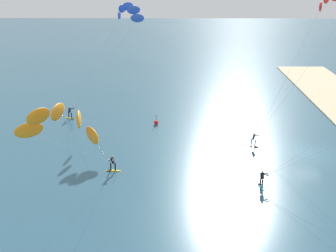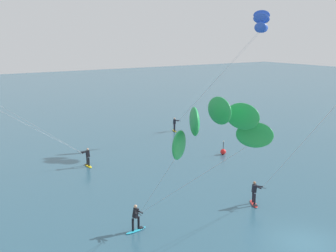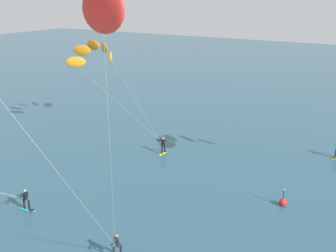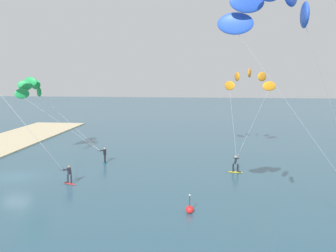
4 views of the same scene
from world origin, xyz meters
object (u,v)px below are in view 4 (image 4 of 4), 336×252
at_px(kitesurfer_downwind, 273,17).
at_px(marker_buoy, 190,209).
at_px(kitesurfer_far_out, 249,82).
at_px(kitesurfer_mid_water, 34,91).

bearing_deg(kitesurfer_downwind, marker_buoy, -152.50).
relative_size(kitesurfer_downwind, marker_buoy, 10.31).
xyz_separation_m(kitesurfer_downwind, marker_buoy, (-8.30, -4.32, -12.19)).
bearing_deg(marker_buoy, kitesurfer_downwind, 27.50).
xyz_separation_m(kitesurfer_far_out, marker_buoy, (22.24, -5.54, -8.30)).
distance_m(kitesurfer_mid_water, kitesurfer_downwind, 33.88).
height_order(kitesurfer_mid_water, kitesurfer_downwind, kitesurfer_downwind).
bearing_deg(kitesurfer_mid_water, kitesurfer_downwind, 42.38).
relative_size(kitesurfer_far_out, kitesurfer_downwind, 0.81).
xyz_separation_m(kitesurfer_mid_water, marker_buoy, (16.48, 18.29, -7.45)).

